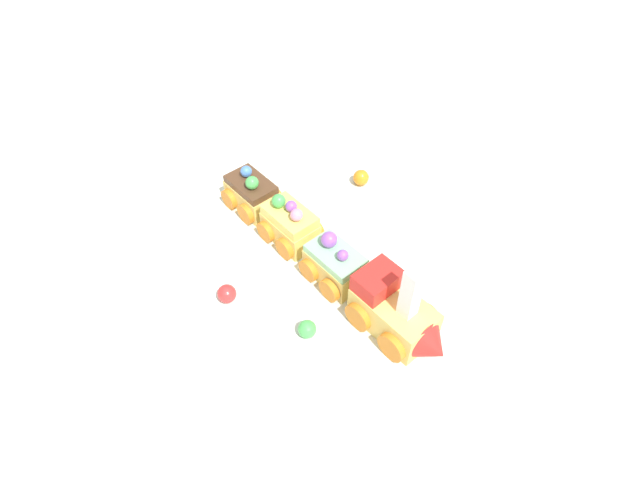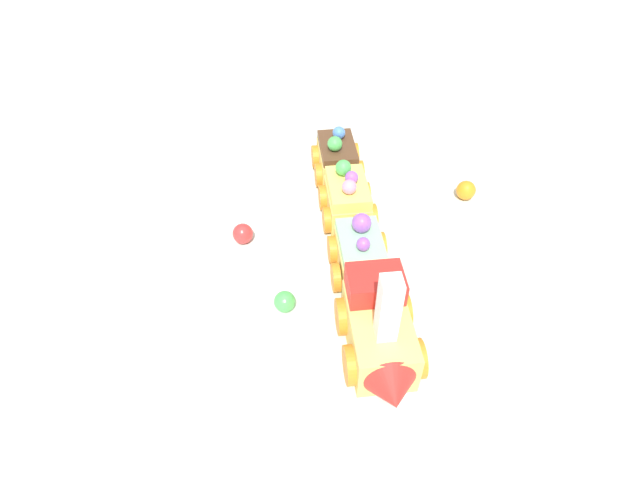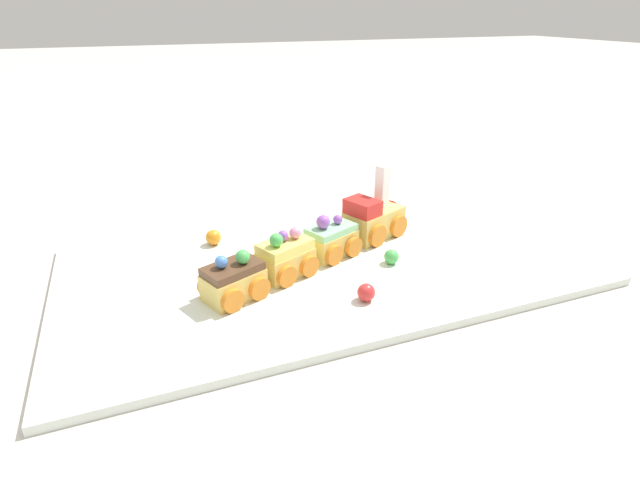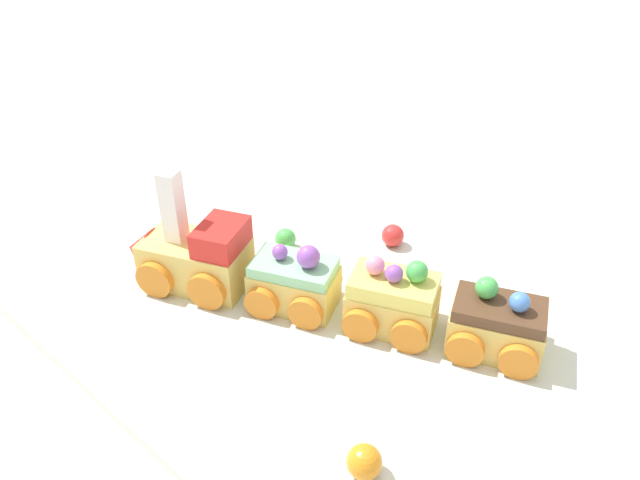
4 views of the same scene
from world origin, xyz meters
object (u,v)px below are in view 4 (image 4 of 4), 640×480
at_px(gumball_green, 285,239).
at_px(gumball_orange, 364,462).
at_px(cake_train_locomotive, 189,255).
at_px(cake_car_mint, 295,283).
at_px(gumball_red, 393,235).
at_px(cake_car_lemon, 393,302).
at_px(cake_car_chocolate, 496,326).

distance_m(gumball_green, gumball_orange, 0.29).
relative_size(cake_train_locomotive, cake_car_mint, 1.47).
distance_m(cake_car_mint, gumball_red, 0.14).
bearing_deg(cake_car_mint, cake_car_lemon, -179.92).
bearing_deg(gumball_orange, cake_car_lemon, -60.18).
relative_size(cake_car_lemon, gumball_green, 4.14).
bearing_deg(gumball_red, gumball_green, 44.64).
bearing_deg(gumball_green, cake_car_chocolate, -177.81).
bearing_deg(cake_car_mint, cake_train_locomotive, -0.03).
height_order(cake_train_locomotive, gumball_red, cake_train_locomotive).
relative_size(cake_car_mint, cake_car_lemon, 1.00).
xyz_separation_m(cake_car_mint, gumball_orange, (-0.16, 0.10, -0.01)).
bearing_deg(gumball_orange, cake_car_mint, -31.85).
distance_m(cake_car_mint, gumball_green, 0.10).
xyz_separation_m(gumball_red, gumball_green, (0.08, 0.08, -0.00)).
height_order(cake_car_mint, gumball_green, cake_car_mint).
distance_m(cake_train_locomotive, cake_car_chocolate, 0.29).
bearing_deg(cake_train_locomotive, cake_car_chocolate, -179.98).
bearing_deg(gumball_orange, gumball_red, -57.37).
height_order(cake_car_chocolate, gumball_green, cake_car_chocolate).
bearing_deg(cake_car_chocolate, cake_train_locomotive, 0.02).
bearing_deg(cake_car_chocolate, cake_car_mint, 0.05).
bearing_deg(gumball_green, cake_car_lemon, 170.85).
relative_size(gumball_red, gumball_orange, 0.96).
height_order(gumball_red, gumball_green, gumball_red).
height_order(cake_train_locomotive, cake_car_lemon, cake_train_locomotive).
relative_size(gumball_green, gumball_orange, 0.90).
xyz_separation_m(cake_car_mint, gumball_red, (-0.01, -0.14, -0.01)).
distance_m(cake_train_locomotive, gumball_red, 0.21).
relative_size(cake_car_chocolate, gumball_orange, 3.71).
bearing_deg(cake_car_chocolate, gumball_orange, 66.04).
distance_m(cake_train_locomotive, cake_car_lemon, 0.20).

